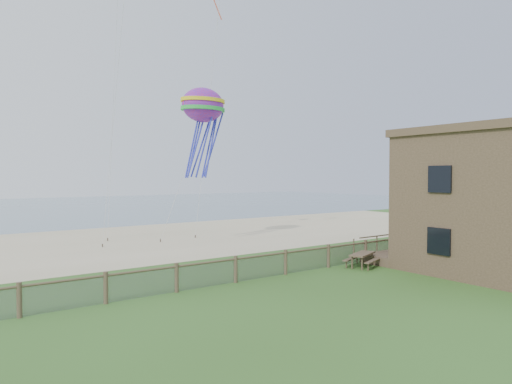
% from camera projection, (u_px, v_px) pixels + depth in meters
% --- Properties ---
extents(ground, '(160.00, 160.00, 0.00)m').
position_uv_depth(ground, '(382.00, 301.00, 18.03)').
color(ground, '#31531C').
rests_on(ground, ground).
extents(sand_beach, '(72.00, 20.00, 0.02)m').
position_uv_depth(sand_beach, '(156.00, 239.00, 35.85)').
color(sand_beach, tan).
rests_on(sand_beach, ground).
extents(ocean, '(160.00, 68.00, 0.02)m').
position_uv_depth(ocean, '(42.00, 208.00, 71.49)').
color(ocean, slate).
rests_on(ocean, ground).
extents(chainlink_fence, '(36.20, 0.20, 1.25)m').
position_uv_depth(chainlink_fence, '(286.00, 264.00, 22.87)').
color(chainlink_fence, '#4A362A').
rests_on(chainlink_fence, ground).
extents(motel_deck, '(15.00, 2.00, 0.50)m').
position_uv_depth(motel_deck, '(449.00, 248.00, 29.69)').
color(motel_deck, brown).
rests_on(motel_deck, ground).
extents(picnic_table, '(2.37, 2.09, 0.83)m').
position_uv_depth(picnic_table, '(362.00, 259.00, 24.75)').
color(picnic_table, brown).
rests_on(picnic_table, ground).
extents(octopus_kite, '(3.80, 3.04, 6.94)m').
position_uv_depth(octopus_kite, '(203.00, 130.00, 32.57)').
color(octopus_kite, '#D5215A').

